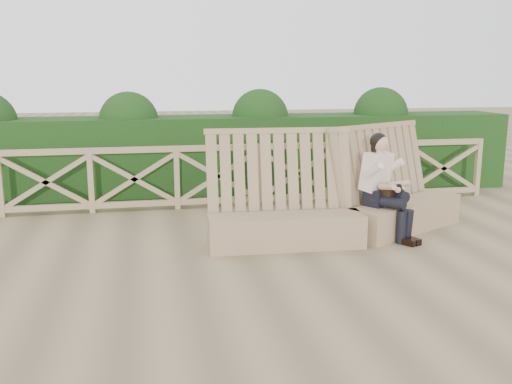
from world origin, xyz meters
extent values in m
plane|color=brown|center=(0.00, 0.00, 0.00)|extent=(60.00, 60.00, 0.00)
cube|color=olive|center=(0.59, 0.97, 0.22)|extent=(2.12, 0.60, 0.45)
cube|color=olive|center=(0.60, 1.24, 0.80)|extent=(2.11, 0.54, 1.57)
cube|color=olive|center=(2.55, 1.44, 0.22)|extent=(2.07, 1.46, 0.45)
cube|color=olive|center=(2.42, 1.67, 0.80)|extent=(2.04, 1.42, 1.57)
cube|color=black|center=(2.03, 1.27, 0.57)|extent=(0.48, 0.45, 0.24)
cube|color=beige|center=(2.00, 1.31, 0.94)|extent=(0.53, 0.49, 0.57)
sphere|color=tan|center=(2.03, 1.27, 1.35)|extent=(0.31, 0.31, 0.23)
sphere|color=black|center=(2.01, 1.30, 1.37)|extent=(0.34, 0.34, 0.25)
cylinder|color=black|center=(2.07, 1.02, 0.55)|extent=(0.40, 0.51, 0.16)
cylinder|color=black|center=(2.20, 1.14, 0.62)|extent=(0.41, 0.51, 0.18)
cylinder|color=black|center=(2.19, 0.82, 0.22)|extent=(0.18, 0.18, 0.45)
cylinder|color=black|center=(2.31, 0.87, 0.22)|extent=(0.18, 0.18, 0.45)
cube|color=black|center=(2.24, 0.74, 0.04)|extent=(0.22, 0.27, 0.09)
cube|color=black|center=(2.34, 0.78, 0.04)|extent=(0.22, 0.27, 0.09)
cube|color=black|center=(2.15, 1.12, 0.68)|extent=(0.33, 0.30, 0.19)
cube|color=black|center=(2.22, 0.96, 0.74)|extent=(0.12, 0.12, 0.13)
cube|color=#987758|center=(0.00, 3.50, 1.05)|extent=(10.10, 0.07, 0.10)
cube|color=#987758|center=(0.00, 3.50, 0.12)|extent=(10.10, 0.07, 0.10)
cube|color=black|center=(0.00, 4.70, 0.75)|extent=(12.00, 1.20, 1.50)
camera|label=1|loc=(-1.26, -6.22, 2.31)|focal=40.00mm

